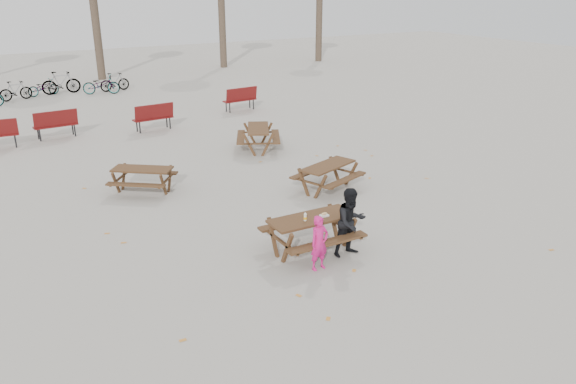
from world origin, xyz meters
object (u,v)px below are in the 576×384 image
child (319,243)px  picnic_table_far (258,139)px  soda_bottle (305,217)px  adult (351,222)px  picnic_table_east (328,177)px  main_picnic_table (312,226)px  picnic_table_north (143,180)px  food_tray (324,216)px

child → picnic_table_far: size_ratio=0.64×
soda_bottle → adult: bearing=-27.3°
adult → picnic_table_east: bearing=60.9°
main_picnic_table → picnic_table_far: (2.42, 7.31, -0.21)m
adult → picnic_table_east: adult is taller
child → picnic_table_east: (2.58, 3.63, -0.20)m
main_picnic_table → picnic_table_north: size_ratio=1.16×
main_picnic_table → soda_bottle: soda_bottle is taller
main_picnic_table → adult: bearing=-39.5°
soda_bottle → picnic_table_east: soda_bottle is taller
adult → picnic_table_far: (1.80, 7.82, -0.35)m
food_tray → child: child is taller
food_tray → soda_bottle: 0.46m
child → soda_bottle: bearing=78.3°
picnic_table_north → child: bearing=-36.6°
food_tray → adult: (0.37, -0.42, -0.07)m
child → picnic_table_far: child is taller
soda_bottle → picnic_table_east: size_ratio=0.10×
food_tray → picnic_table_far: 7.72m
child → picnic_table_east: bearing=48.3°
food_tray → picnic_table_east: bearing=55.4°
main_picnic_table → picnic_table_east: size_ratio=1.08×
soda_bottle → picnic_table_far: 7.86m
soda_bottle → adult: (0.83, -0.43, -0.12)m
adult → soda_bottle: bearing=149.9°
main_picnic_table → picnic_table_north: main_picnic_table is taller
food_tray → picnic_table_far: (2.18, 7.40, -0.41)m
child → picnic_table_east: size_ratio=0.67×
food_tray → picnic_table_north: bearing=113.6°
picnic_table_east → picnic_table_far: picnic_table_far is taller
food_tray → picnic_table_north: 5.80m
adult → picnic_table_east: size_ratio=0.87×
soda_bottle → picnic_table_far: (2.63, 7.39, -0.47)m
main_picnic_table → soda_bottle: (-0.21, -0.08, 0.26)m
food_tray → child: bearing=-129.2°
main_picnic_table → picnic_table_far: size_ratio=1.03×
picnic_table_east → picnic_table_far: bearing=68.4°
picnic_table_north → soda_bottle: bearing=-34.2°
picnic_table_north → picnic_table_far: bearing=61.5°
soda_bottle → picnic_table_north: soda_bottle is taller
soda_bottle → main_picnic_table: bearing=21.3°
adult → picnic_table_far: adult is taller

